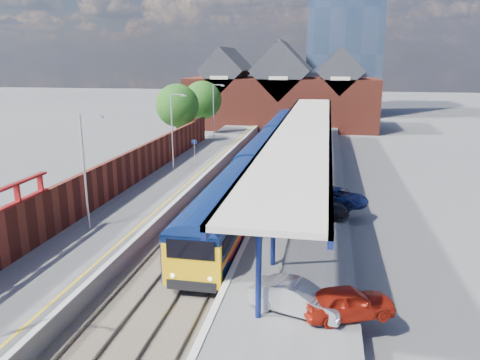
% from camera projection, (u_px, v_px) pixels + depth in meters
% --- Properties ---
extents(ground, '(240.00, 240.00, 0.00)m').
position_uv_depth(ground, '(255.00, 164.00, 50.24)').
color(ground, '#5B5B5E').
rests_on(ground, ground).
extents(ballast_bed, '(6.00, 76.00, 0.06)m').
position_uv_depth(ballast_bed, '(238.00, 188.00, 40.72)').
color(ballast_bed, '#473D33').
rests_on(ballast_bed, ground).
extents(rails, '(4.51, 76.00, 0.14)m').
position_uv_depth(rails, '(238.00, 187.00, 40.70)').
color(rails, slate).
rests_on(rails, ground).
extents(left_platform, '(5.00, 76.00, 1.00)m').
position_uv_depth(left_platform, '(177.00, 180.00, 41.57)').
color(left_platform, '#565659').
rests_on(left_platform, ground).
extents(right_platform, '(6.00, 76.00, 1.00)m').
position_uv_depth(right_platform, '(308.00, 187.00, 39.54)').
color(right_platform, '#565659').
rests_on(right_platform, ground).
extents(coping_left, '(0.30, 76.00, 0.05)m').
position_uv_depth(coping_left, '(203.00, 176.00, 41.02)').
color(coping_left, silver).
rests_on(coping_left, left_platform).
extents(coping_right, '(0.30, 76.00, 0.05)m').
position_uv_depth(coping_right, '(274.00, 179.00, 39.91)').
color(coping_right, silver).
rests_on(coping_right, right_platform).
extents(yellow_line, '(0.14, 76.00, 0.01)m').
position_uv_depth(yellow_line, '(196.00, 176.00, 41.14)').
color(yellow_line, yellow).
rests_on(yellow_line, left_platform).
extents(train, '(2.97, 65.93, 3.45)m').
position_uv_depth(train, '(273.00, 140.00, 52.63)').
color(train, '#0B1D51').
rests_on(train, ground).
extents(canopy, '(4.50, 52.00, 4.48)m').
position_uv_depth(canopy, '(305.00, 127.00, 40.29)').
color(canopy, navy).
rests_on(canopy, right_platform).
extents(lamp_post_b, '(1.48, 0.18, 7.00)m').
position_uv_depth(lamp_post_b, '(86.00, 165.00, 27.27)').
color(lamp_post_b, '#A5A8AA').
rests_on(lamp_post_b, left_platform).
extents(lamp_post_c, '(1.48, 0.18, 7.00)m').
position_uv_depth(lamp_post_c, '(173.00, 127.00, 42.50)').
color(lamp_post_c, '#A5A8AA').
rests_on(lamp_post_c, left_platform).
extents(lamp_post_d, '(1.48, 0.18, 7.00)m').
position_uv_depth(lamp_post_d, '(215.00, 109.00, 57.72)').
color(lamp_post_d, '#A5A8AA').
rests_on(lamp_post_d, left_platform).
extents(platform_sign, '(0.55, 0.08, 2.50)m').
position_uv_depth(platform_sign, '(194.00, 148.00, 44.74)').
color(platform_sign, '#A5A8AA').
rests_on(platform_sign, left_platform).
extents(brick_wall, '(0.35, 50.00, 3.86)m').
position_uv_depth(brick_wall, '(117.00, 175.00, 35.39)').
color(brick_wall, maroon).
rests_on(brick_wall, left_platform).
extents(station_building, '(30.00, 12.12, 13.78)m').
position_uv_depth(station_building, '(282.00, 94.00, 75.51)').
color(station_building, maroon).
rests_on(station_building, ground).
extents(glass_tower, '(14.20, 14.20, 40.30)m').
position_uv_depth(glass_tower, '(346.00, 10.00, 90.96)').
color(glass_tower, '#485E7D').
rests_on(glass_tower, ground).
extents(tree_near, '(5.20, 5.20, 8.10)m').
position_uv_depth(tree_near, '(178.00, 107.00, 56.34)').
color(tree_near, '#382314').
rests_on(tree_near, ground).
extents(tree_far, '(5.20, 5.20, 8.10)m').
position_uv_depth(tree_far, '(203.00, 101.00, 63.78)').
color(tree_far, '#382314').
rests_on(tree_far, ground).
extents(parked_car_red, '(4.03, 2.82, 1.28)m').
position_uv_depth(parked_car_red, '(348.00, 302.00, 18.52)').
color(parked_car_red, '#AC1E0E').
rests_on(parked_car_red, right_platform).
extents(parked_car_silver, '(4.11, 2.40, 1.28)m').
position_uv_depth(parked_car_silver, '(296.00, 297.00, 18.88)').
color(parked_car_silver, '#B0AFB4').
rests_on(parked_car_silver, right_platform).
extents(parked_car_dark, '(5.09, 3.01, 1.38)m').
position_uv_depth(parked_car_dark, '(313.00, 205.00, 30.66)').
color(parked_car_dark, black).
rests_on(parked_car_dark, right_platform).
extents(parked_car_blue, '(4.70, 3.63, 1.19)m').
position_uv_depth(parked_car_blue, '(338.00, 196.00, 32.87)').
color(parked_car_blue, navy).
rests_on(parked_car_blue, right_platform).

